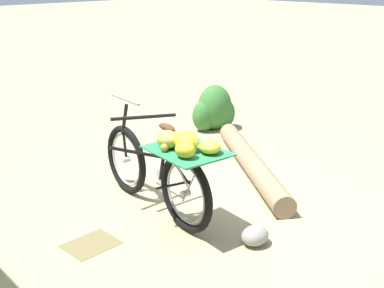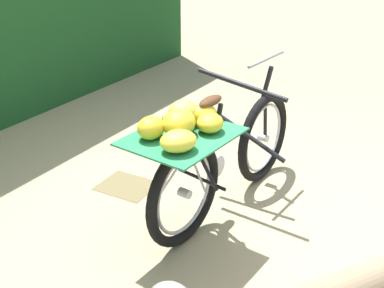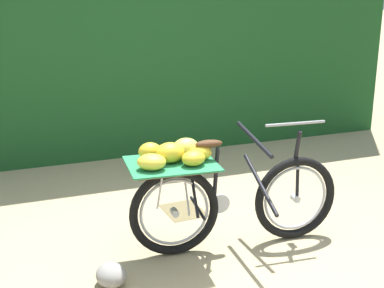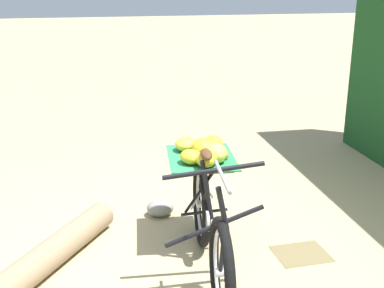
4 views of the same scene
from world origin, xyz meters
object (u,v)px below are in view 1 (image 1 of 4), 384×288
object	(u,v)px
bicycle	(162,165)
path_stone	(255,236)
fallen_log	(251,163)
shrub_cluster	(214,110)

from	to	relation	value
bicycle	path_stone	xyz separation A→B (m)	(0.20, -0.96, -0.43)
fallen_log	shrub_cluster	xyz separation A→B (m)	(0.94, 1.46, 0.17)
bicycle	shrub_cluster	bearing A→B (deg)	-49.44
fallen_log	path_stone	world-z (taller)	fallen_log
path_stone	bicycle	bearing A→B (deg)	101.62
shrub_cluster	path_stone	xyz separation A→B (m)	(-2.20, -2.50, -0.21)
bicycle	shrub_cluster	world-z (taller)	bicycle
path_stone	fallen_log	bearing A→B (deg)	39.60
bicycle	path_stone	bearing A→B (deg)	-160.43
bicycle	fallen_log	bearing A→B (deg)	-78.96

